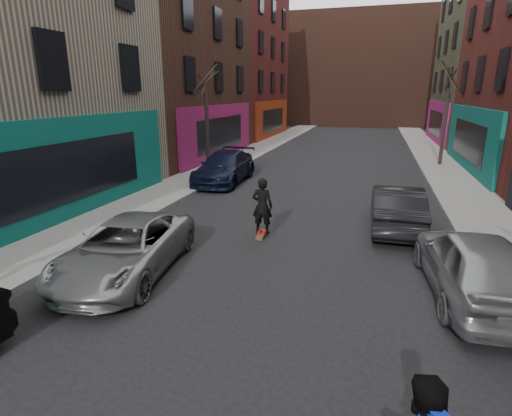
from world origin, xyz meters
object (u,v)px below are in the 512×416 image
Objects in this scene: parked_right_far at (475,264)px; skateboarder at (262,206)px; parked_left_far at (126,248)px; parked_left_end at (225,167)px; tree_left_far at (207,110)px; skateboard at (262,234)px; parked_right_end at (396,207)px; tree_right_far at (447,106)px.

parked_right_far is 2.61× the size of skateboarder.
parked_left_far is 1.04× the size of parked_right_far.
skateboarder reaches higher than parked_left_end.
skateboarder is (-5.34, 2.40, 0.20)m from parked_right_far.
tree_left_far reaches higher than skateboard.
skateboard is 0.46× the size of skateboarder.
parked_right_end is at bearing -155.36° from skateboarder.
parked_right_far is 4.58m from parked_right_end.
tree_left_far is at bearing -36.88° from parked_right_end.
parked_right_end is 4.41m from skateboarder.
parked_right_end is at bearing 32.95° from parked_left_far.
parked_right_end is (-3.00, -12.70, -2.82)m from tree_right_far.
parked_left_end is 9.26m from parked_right_end.
tree_left_far is 3.77× the size of skateboarder.
skateboard is at bearing -29.22° from parked_right_far.
tree_right_far is at bearing -100.37° from parked_right_far.
parked_right_far is (9.20, -9.35, 0.03)m from parked_left_end.
skateboarder is at bearing -57.78° from tree_left_far.
tree_right_far is 13.56m from parked_left_end.
parked_right_end is at bearing 24.64° from skateboard.
parked_left_end is at bearing -46.92° from tree_left_far.
parked_left_end is 2.95× the size of skateboarder.
tree_left_far is 1.45× the size of parked_right_far.
parked_right_end is at bearing -103.29° from tree_right_far.
parked_right_end is at bearing -35.49° from tree_left_far.
skateboard is (3.86, -6.95, -0.69)m from parked_left_end.
tree_right_far is 16.42m from skateboarder.
parked_left_end reaches higher than parked_right_end.
parked_left_far is (3.00, -12.09, -2.73)m from tree_left_far.
tree_left_far reaches higher than parked_left_far.
tree_right_far is 8.50× the size of skateboard.
parked_left_end is 1.13× the size of parked_right_far.
tree_left_far is 15.68m from parked_right_far.
tree_left_far is 10.52m from skateboarder.
tree_right_far is 3.94× the size of skateboarder.
skateboard is at bearing 47.24° from parked_left_far.
parked_left_far is 2.71× the size of skateboarder.
parked_right_far is at bearing -25.98° from skateboard.
parked_left_far is at bearing -117.46° from tree_right_far.
skateboard is 0.91m from skateboarder.
parked_right_far is 1.04× the size of parked_right_end.
parked_right_end reaches higher than skateboard.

